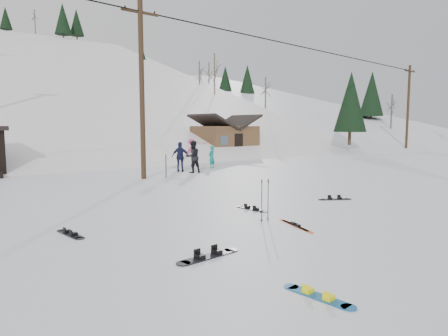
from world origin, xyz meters
TOP-DOWN VIEW (x-y plane):
  - ground at (0.00, 0.00)m, footprint 200.00×200.00m
  - ridge_right at (38.00, 50.00)m, footprint 45.66×93.98m
  - treeline_right at (36.00, 42.00)m, footprint 20.00×60.00m
  - utility_pole at (2.00, 14.00)m, footprint 2.00×0.26m
  - utility_pole_right at (34.00, 17.00)m, footprint 2.00×0.26m
  - trail_sign at (3.10, 13.58)m, footprint 0.50×0.09m
  - cabin at (15.00, 24.00)m, footprint 5.39×4.40m
  - hero_snowboard at (-2.20, -0.93)m, footprint 0.37×1.33m
  - hero_skis at (0.94, 2.44)m, footprint 0.54×1.61m
  - ski_poles at (0.63, 3.36)m, footprint 0.34×0.09m
  - board_scatter_a at (-2.48, 1.78)m, footprint 1.60×0.39m
  - board_scatter_b at (-4.29, 5.34)m, footprint 0.39×1.28m
  - board_scatter_d at (5.08, 4.26)m, footprint 1.15×0.77m
  - board_scatter_f at (1.42, 4.84)m, footprint 0.35×1.34m
  - skier_teal at (7.80, 16.01)m, footprint 0.62×0.51m
  - skier_dark at (5.48, 14.66)m, footprint 0.96×0.78m
  - skier_pink at (9.61, 21.18)m, footprint 1.22×0.85m
  - skier_navy at (5.22, 15.62)m, footprint 1.10×0.99m

SIDE VIEW (x-z plane):
  - ridge_right at x=38.00m, z-range -38.30..16.30m
  - ground at x=0.00m, z-range 0.00..0.00m
  - treeline_right at x=36.00m, z-range -5.00..5.00m
  - board_scatter_b at x=-4.29m, z-range -0.02..0.07m
  - board_scatter_d at x=5.08m, z-range -0.02..0.07m
  - hero_snowboard at x=-2.20m, z-range -0.02..0.07m
  - board_scatter_f at x=1.42m, z-range -0.02..0.07m
  - hero_skis at x=0.94m, z-range -0.02..0.07m
  - board_scatter_a at x=-2.48m, z-range -0.03..0.09m
  - ski_poles at x=0.63m, z-range 0.01..1.25m
  - skier_teal at x=7.80m, z-range 0.00..1.45m
  - skier_pink at x=9.61m, z-range 0.00..1.72m
  - skier_navy at x=5.22m, z-range 0.00..1.79m
  - skier_dark at x=5.48m, z-range 0.00..1.88m
  - trail_sign at x=3.10m, z-range 0.35..2.20m
  - cabin at x=15.00m, z-range -0.40..3.37m
  - utility_pole at x=2.00m, z-range 0.18..9.18m
  - utility_pole_right at x=34.00m, z-range 0.18..9.18m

